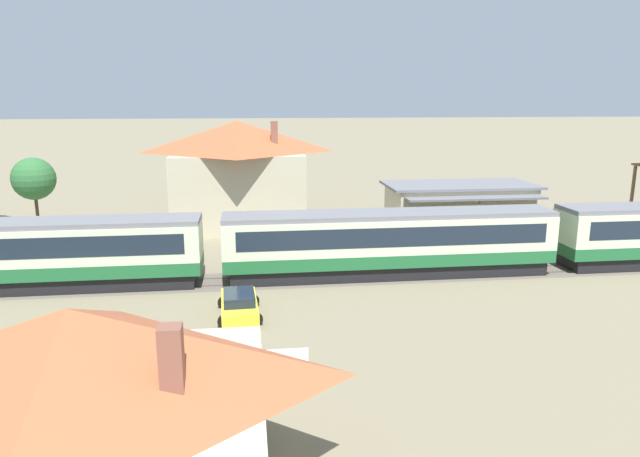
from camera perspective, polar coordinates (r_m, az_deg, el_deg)
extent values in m
cylinder|color=black|center=(42.39, 27.58, -3.11)|extent=(0.90, 0.18, 0.90)
cylinder|color=black|center=(43.53, 26.52, -2.61)|extent=(0.90, 0.18, 0.90)
cube|color=#1E6033|center=(36.47, 6.94, -2.73)|extent=(20.84, 3.09, 0.80)
cube|color=beige|center=(36.10, 7.00, -0.48)|extent=(20.84, 3.09, 2.15)
cube|color=#192330|center=(36.08, 7.01, -0.31)|extent=(19.18, 3.13, 1.20)
cube|color=slate|center=(35.84, 7.06, 1.42)|extent=(20.84, 2.90, 0.30)
cube|color=black|center=(36.70, 6.90, -4.00)|extent=(20.01, 2.65, 0.88)
cylinder|color=black|center=(38.29, 17.23, -3.79)|extent=(0.90, 0.18, 0.90)
cylinder|color=black|center=(39.55, 16.38, -3.21)|extent=(0.90, 0.18, 0.90)
cylinder|color=black|center=(35.01, -3.83, -4.78)|extent=(0.90, 0.18, 0.90)
cylinder|color=black|center=(36.38, -3.97, -4.10)|extent=(0.90, 0.18, 0.90)
cube|color=#1E6033|center=(37.84, -27.65, -3.57)|extent=(20.84, 3.09, 0.80)
cube|color=beige|center=(37.49, -27.89, -1.41)|extent=(20.84, 3.09, 2.15)
cube|color=#192330|center=(37.46, -27.90, -1.25)|extent=(19.18, 3.13, 1.20)
cube|color=slate|center=(37.24, -28.08, 0.42)|extent=(20.84, 2.90, 0.30)
cube|color=black|center=(38.07, -27.52, -4.79)|extent=(20.01, 2.65, 0.88)
cylinder|color=black|center=(35.56, -17.44, -5.09)|extent=(0.90, 0.18, 0.90)
cylinder|color=black|center=(36.91, -17.06, -4.41)|extent=(0.90, 0.18, 0.90)
cube|color=#665B51|center=(39.82, 19.20, -3.97)|extent=(157.04, 3.60, 0.01)
cube|color=#4C4238|center=(39.20, 19.66, -4.24)|extent=(157.04, 0.12, 0.04)
cube|color=#4C4238|center=(40.43, 18.75, -3.66)|extent=(157.04, 0.12, 0.04)
cube|color=beige|center=(47.74, 13.69, 1.67)|extent=(11.13, 5.17, 4.16)
cube|color=slate|center=(47.37, 13.83, 4.26)|extent=(12.02, 5.58, 0.20)
cube|color=slate|center=(44.35, 15.34, 2.95)|extent=(10.68, 1.60, 0.16)
cylinder|color=brown|center=(44.16, 15.48, 0.36)|extent=(0.14, 0.14, 3.68)
cube|color=#BCB293|center=(50.45, -8.10, 3.87)|extent=(11.00, 8.87, 6.53)
pyramid|color=#B25633|center=(49.95, -8.27, 9.10)|extent=(11.88, 9.58, 2.68)
cube|color=brown|center=(48.21, -4.59, 9.22)|extent=(0.56, 0.56, 2.41)
cylinder|color=brown|center=(55.49, 28.72, 2.71)|extent=(0.28, 0.28, 5.55)
cube|color=beige|center=(17.68, -22.85, -19.87)|extent=(9.90, 7.59, 3.57)
pyramid|color=#B25633|center=(16.33, -23.76, -11.11)|extent=(10.69, 8.20, 2.31)
cube|color=brown|center=(14.35, -14.59, -13.27)|extent=(0.56, 0.56, 2.08)
cube|color=yellow|center=(30.09, -8.07, -7.78)|extent=(2.01, 4.46, 0.67)
cube|color=#192330|center=(29.77, -8.10, -6.82)|extent=(1.66, 2.26, 0.50)
cylinder|color=black|center=(31.46, -6.65, -7.18)|extent=(0.62, 0.20, 0.62)
cylinder|color=black|center=(31.43, -9.63, -7.30)|extent=(0.62, 0.20, 0.62)
cylinder|color=black|center=(28.92, -6.34, -9.02)|extent=(0.62, 0.20, 0.62)
cylinder|color=black|center=(28.89, -9.60, -9.15)|extent=(0.62, 0.20, 0.62)
cylinder|color=#4C3823|center=(51.80, -26.40, 1.31)|extent=(0.26, 0.26, 3.74)
sphere|color=#2D6633|center=(51.37, -26.72, 4.47)|extent=(3.40, 3.40, 3.40)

